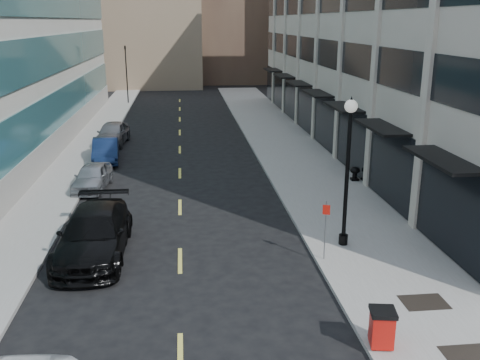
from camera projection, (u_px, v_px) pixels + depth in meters
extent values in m
cube|color=gray|center=(305.00, 168.00, 32.15)|extent=(5.00, 80.00, 0.15)
cube|color=gray|center=(66.00, 175.00, 30.70)|extent=(3.00, 80.00, 0.15)
cube|color=#BFB3A2|center=(420.00, 15.00, 37.25)|extent=(14.00, 46.00, 18.00)
cube|color=black|center=(318.00, 116.00, 38.53)|extent=(0.18, 46.00, 3.60)
cube|color=black|center=(321.00, 52.00, 37.24)|extent=(0.12, 46.00, 1.80)
cube|color=#BFB3A2|center=(436.00, 10.00, 20.33)|extent=(0.35, 0.60, 18.00)
cube|color=#BFB3A2|center=(380.00, 12.00, 26.04)|extent=(0.35, 0.60, 18.00)
cube|color=#BFB3A2|center=(344.00, 14.00, 31.76)|extent=(0.35, 0.60, 18.00)
cube|color=#BFB3A2|center=(319.00, 15.00, 37.47)|extent=(0.35, 0.60, 18.00)
cube|color=#BFB3A2|center=(300.00, 16.00, 43.19)|extent=(0.35, 0.60, 18.00)
cube|color=#BFB3A2|center=(286.00, 16.00, 48.91)|extent=(0.35, 0.60, 18.00)
cube|color=#BFB3A2|center=(275.00, 17.00, 54.62)|extent=(0.35, 0.60, 18.00)
cube|color=black|center=(442.00, 159.00, 18.86)|extent=(1.30, 4.00, 0.12)
cube|color=black|center=(381.00, 127.00, 24.58)|extent=(1.30, 4.00, 0.12)
cube|color=black|center=(343.00, 107.00, 30.29)|extent=(1.30, 4.00, 0.12)
cube|color=black|center=(317.00, 93.00, 36.01)|extent=(1.30, 4.00, 0.12)
cube|color=black|center=(298.00, 83.00, 41.72)|extent=(1.30, 4.00, 0.12)
cube|color=black|center=(284.00, 76.00, 47.44)|extent=(1.30, 4.00, 0.12)
cube|color=black|center=(273.00, 70.00, 53.16)|extent=(1.30, 4.00, 0.12)
cube|color=gray|center=(64.00, 137.00, 36.98)|extent=(0.20, 46.00, 1.80)
cube|color=#326F76|center=(61.00, 106.00, 36.38)|extent=(0.14, 45.60, 2.40)
cube|color=#326F76|center=(56.00, 54.00, 35.38)|extent=(0.14, 45.60, 2.40)
cube|color=#7F6953|center=(86.00, 4.00, 82.05)|extent=(12.00, 14.00, 22.00)
cube|color=#BFB3A2|center=(307.00, 10.00, 74.22)|extent=(10.00, 14.00, 20.00)
cube|color=black|center=(471.00, 356.00, 14.04)|extent=(1.40, 1.00, 0.01)
cube|color=black|center=(424.00, 302.00, 16.70)|extent=(1.40, 1.00, 0.01)
cube|color=#D8CC4C|center=(180.00, 356.00, 14.25)|extent=(0.15, 2.20, 0.01)
cube|color=#D8CC4C|center=(180.00, 260.00, 19.96)|extent=(0.15, 2.20, 0.01)
cube|color=#D8CC4C|center=(180.00, 207.00, 25.68)|extent=(0.15, 2.20, 0.01)
cube|color=#D8CC4C|center=(180.00, 173.00, 31.39)|extent=(0.15, 2.20, 0.01)
cube|color=#D8CC4C|center=(180.00, 150.00, 37.11)|extent=(0.15, 2.20, 0.01)
cube|color=#D8CC4C|center=(180.00, 132.00, 42.82)|extent=(0.15, 2.20, 0.01)
cube|color=#D8CC4C|center=(180.00, 119.00, 48.54)|extent=(0.15, 2.20, 0.01)
cube|color=#D8CC4C|center=(180.00, 109.00, 54.25)|extent=(0.15, 2.20, 0.01)
cube|color=#D8CC4C|center=(180.00, 101.00, 59.97)|extent=(0.15, 2.20, 0.01)
cylinder|color=black|center=(127.00, 76.00, 56.64)|extent=(0.12, 0.12, 6.00)
imported|color=black|center=(125.00, 47.00, 55.78)|extent=(0.66, 0.66, 1.98)
imported|color=black|center=(94.00, 234.00, 20.16)|extent=(2.54, 6.08, 1.76)
imported|color=gray|center=(92.00, 177.00, 28.26)|extent=(1.94, 4.14, 1.37)
imported|color=#122145|center=(106.00, 150.00, 33.78)|extent=(1.97, 4.58, 1.47)
imported|color=slate|center=(112.00, 133.00, 38.48)|extent=(2.36, 4.96, 1.64)
cube|color=#AF110B|center=(382.00, 329.00, 14.32)|extent=(0.69, 0.69, 0.96)
cube|color=black|center=(383.00, 312.00, 14.17)|extent=(0.78, 0.78, 0.12)
cylinder|color=black|center=(370.00, 336.00, 14.72)|extent=(0.06, 0.21, 0.21)
cylinder|color=black|center=(383.00, 335.00, 14.76)|extent=(0.06, 0.21, 0.21)
cylinder|color=black|center=(343.00, 239.00, 21.01)|extent=(0.35, 0.35, 0.40)
cylinder|color=black|center=(347.00, 177.00, 20.27)|extent=(0.15, 0.15, 5.07)
sphere|color=silver|center=(351.00, 106.00, 19.50)|extent=(0.48, 0.48, 0.48)
cone|color=black|center=(352.00, 99.00, 19.42)|extent=(0.13, 0.13, 0.20)
cylinder|color=slate|center=(325.00, 230.00, 19.43)|extent=(0.04, 0.04, 2.26)
cube|color=#A4130A|center=(326.00, 210.00, 19.18)|extent=(0.26, 0.12, 0.36)
cube|color=black|center=(354.00, 179.00, 29.48)|extent=(0.43, 0.43, 0.12)
cylinder|color=black|center=(355.00, 175.00, 29.41)|extent=(0.26, 0.26, 0.39)
ellipsoid|color=black|center=(355.00, 170.00, 29.33)|extent=(0.55, 0.55, 0.39)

